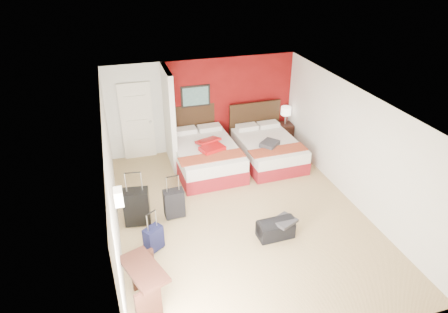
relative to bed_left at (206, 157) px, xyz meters
name	(u,v)px	position (x,y,z in m)	size (l,w,h in m)	color
ground	(241,214)	(0.24, -2.09, -0.33)	(6.50, 6.50, 0.00)	tan
room_walls	(160,141)	(-1.17, -0.67, 0.93)	(5.02, 6.52, 2.50)	silver
red_accent_panel	(230,103)	(0.99, 1.14, 0.92)	(3.50, 0.04, 2.50)	maroon
partition_wall	(170,119)	(-0.76, 0.52, 0.92)	(0.12, 1.20, 2.50)	silver
entry_door	(137,121)	(-1.51, 1.11, 0.70)	(0.82, 0.06, 2.05)	silver
bed_left	(206,157)	(0.00, 0.00, 0.00)	(1.53, 2.18, 0.65)	silver
bed_right	(268,151)	(1.66, -0.08, -0.03)	(1.41, 2.01, 0.60)	silver
red_suitcase_open	(210,145)	(0.10, -0.10, 0.38)	(0.57, 0.78, 0.10)	#B00F11
jacket_bundle	(270,144)	(1.56, -0.38, 0.33)	(0.45, 0.36, 0.11)	#3B3B41
nightstand	(284,133)	(2.52, 0.81, -0.04)	(0.41, 0.41, 0.58)	black
table_lamp	(286,116)	(2.52, 0.81, 0.50)	(0.28, 0.28, 0.50)	white
suitcase_black	(137,208)	(-1.87, -1.77, 0.05)	(0.51, 0.32, 0.76)	black
suitcase_charcoal	(174,204)	(-1.11, -1.76, -0.02)	(0.41, 0.25, 0.61)	black
suitcase_navy	(154,240)	(-1.66, -2.66, -0.09)	(0.34, 0.21, 0.48)	black
duffel_bag	(275,229)	(0.65, -2.94, -0.15)	(0.69, 0.37, 0.35)	black
jacket_draped	(284,221)	(0.80, -2.99, 0.05)	(0.43, 0.36, 0.06)	#353539
desk	(146,286)	(-1.93, -3.87, 0.05)	(0.45, 0.91, 0.76)	black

